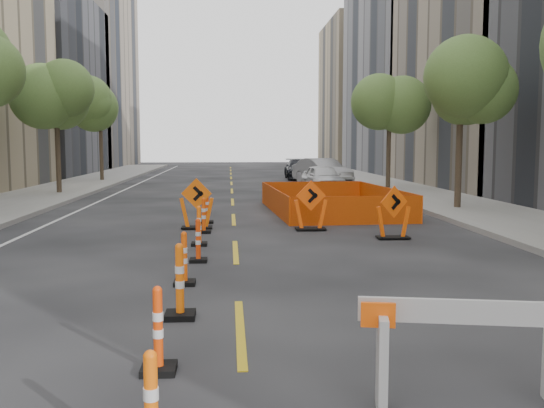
{
  "coord_description": "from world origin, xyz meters",
  "views": [
    {
      "loc": [
        -0.14,
        -10.03,
        2.55
      ],
      "look_at": [
        0.87,
        4.22,
        1.1
      ],
      "focal_mm": 40.0,
      "sensor_mm": 36.0,
      "label": 1
    }
  ],
  "objects": [
    {
      "name": "barricade_board",
      "position": [
        2.14,
        -4.59,
        0.54
      ],
      "size": [
        2.21,
        1.03,
        1.07
      ],
      "primitive_type": null,
      "rotation": [
        0.0,
        0.0,
        -0.19
      ],
      "color": "silver",
      "rests_on": "ground"
    },
    {
      "name": "safety_fence",
      "position": [
        3.6,
        11.98,
        0.45
      ],
      "size": [
        4.63,
        7.41,
        0.9
      ],
      "primitive_type": null,
      "rotation": [
        0.0,
        0.0,
        0.06
      ],
      "color": "#FE5D0D",
      "rests_on": "ground"
    },
    {
      "name": "parked_car_mid",
      "position": [
        5.53,
        26.62,
        0.8
      ],
      "size": [
        3.31,
        5.14,
        1.6
      ],
      "primitive_type": "imported",
      "rotation": [
        0.0,
        0.0,
        0.36
      ],
      "color": "#9F9EA3",
      "rests_on": "ground"
    },
    {
      "name": "ground_plane",
      "position": [
        0.0,
        0.0,
        0.0
      ],
      "size": [
        140.0,
        140.0,
        0.0
      ],
      "primitive_type": "plane",
      "color": "black"
    },
    {
      "name": "bld_left_e",
      "position": [
        -17.0,
        55.6,
        10.0
      ],
      "size": [
        12.0,
        20.0,
        20.0
      ],
      "primitive_type": "cube",
      "color": "gray",
      "rests_on": "ground"
    },
    {
      "name": "channelizer_5",
      "position": [
        -0.89,
        4.94,
        0.5
      ],
      "size": [
        0.39,
        0.39,
        0.99
      ],
      "primitive_type": null,
      "color": "#FF5E0A",
      "rests_on": "ground"
    },
    {
      "name": "parked_car_near",
      "position": [
        4.79,
        21.54,
        0.7
      ],
      "size": [
        2.08,
        4.26,
        1.4
      ],
      "primitive_type": "imported",
      "rotation": [
        0.0,
        0.0,
        0.11
      ],
      "color": "silver",
      "rests_on": "ground"
    },
    {
      "name": "parked_car_far",
      "position": [
        4.81,
        32.19,
        0.71
      ],
      "size": [
        2.15,
        4.98,
        1.43
      ],
      "primitive_type": "imported",
      "rotation": [
        0.0,
        0.0,
        -0.03
      ],
      "color": "black",
      "rests_on": "ground"
    },
    {
      "name": "sidewalk_right",
      "position": [
        9.0,
        12.0,
        0.07
      ],
      "size": [
        4.0,
        90.0,
        0.15
      ],
      "primitive_type": "cube",
      "color": "gray",
      "rests_on": "ground"
    },
    {
      "name": "bld_right_e",
      "position": [
        17.0,
        58.6,
        8.0
      ],
      "size": [
        12.0,
        14.0,
        16.0
      ],
      "primitive_type": "cube",
      "color": "tan",
      "rests_on": "ground"
    },
    {
      "name": "bld_right_c",
      "position": [
        17.0,
        23.8,
        7.0
      ],
      "size": [
        12.0,
        16.0,
        14.0
      ],
      "primitive_type": "cube",
      "color": "gray",
      "rests_on": "ground"
    },
    {
      "name": "chevron_sign_left",
      "position": [
        -1.1,
        7.88,
        0.76
      ],
      "size": [
        1.09,
        0.74,
        1.51
      ],
      "primitive_type": null,
      "rotation": [
        0.0,
        0.0,
        -0.15
      ],
      "color": "#E15809",
      "rests_on": "ground"
    },
    {
      "name": "tree_l_c",
      "position": [
        -8.4,
        20.0,
        4.53
      ],
      "size": [
        2.8,
        2.8,
        5.95
      ],
      "color": "#382B1E",
      "rests_on": "ground"
    },
    {
      "name": "channelizer_2",
      "position": [
        -0.86,
        -1.34,
        0.55
      ],
      "size": [
        0.44,
        0.44,
        1.11
      ],
      "primitive_type": null,
      "color": "#EC5D09",
      "rests_on": "ground"
    },
    {
      "name": "tree_l_d",
      "position": [
        -8.4,
        30.0,
        4.53
      ],
      "size": [
        2.8,
        2.8,
        5.95
      ],
      "color": "#382B1E",
      "rests_on": "ground"
    },
    {
      "name": "chevron_sign_right",
      "position": [
        4.2,
        5.62,
        0.71
      ],
      "size": [
        1.09,
        0.89,
        1.42
      ],
      "primitive_type": null,
      "rotation": [
        0.0,
        0.0,
        0.39
      ],
      "color": "#F0510A",
      "rests_on": "ground"
    },
    {
      "name": "channelizer_1",
      "position": [
        -0.93,
        -3.43,
        0.49
      ],
      "size": [
        0.39,
        0.39,
        0.98
      ],
      "primitive_type": null,
      "color": "#E23C09",
      "rests_on": "ground"
    },
    {
      "name": "channelizer_3",
      "position": [
        -0.95,
        0.76,
        0.49
      ],
      "size": [
        0.38,
        0.38,
        0.97
      ],
      "primitive_type": null,
      "color": "#EE4F0A",
      "rests_on": "ground"
    },
    {
      "name": "tree_r_b",
      "position": [
        8.4,
        12.0,
        4.53
      ],
      "size": [
        2.8,
        2.8,
        5.95
      ],
      "color": "#382B1E",
      "rests_on": "ground"
    },
    {
      "name": "tree_r_c",
      "position": [
        8.4,
        22.0,
        4.53
      ],
      "size": [
        2.8,
        2.8,
        5.95
      ],
      "color": "#382B1E",
      "rests_on": "ground"
    },
    {
      "name": "channelizer_6",
      "position": [
        -0.86,
        7.04,
        0.5
      ],
      "size": [
        0.4,
        0.4,
        1.0
      ],
      "primitive_type": null,
      "color": "#DA4209",
      "rests_on": "ground"
    },
    {
      "name": "bld_right_d",
      "position": [
        17.0,
        40.2,
        10.0
      ],
      "size": [
        12.0,
        18.0,
        20.0
      ],
      "primitive_type": "cube",
      "color": "gray",
      "rests_on": "ground"
    },
    {
      "name": "bld_left_d",
      "position": [
        -17.0,
        39.2,
        7.0
      ],
      "size": [
        12.0,
        16.0,
        14.0
      ],
      "primitive_type": "cube",
      "color": "#4C4C51",
      "rests_on": "ground"
    },
    {
      "name": "channelizer_7",
      "position": [
        -0.84,
        9.13,
        0.49
      ],
      "size": [
        0.39,
        0.39,
        0.98
      ],
      "primitive_type": null,
      "color": "red",
      "rests_on": "ground"
    },
    {
      "name": "chevron_sign_center",
      "position": [
        2.22,
        7.35,
        0.73
      ],
      "size": [
        1.05,
        0.71,
        1.46
      ],
      "primitive_type": null,
      "rotation": [
        0.0,
        0.0,
        0.14
      ],
      "color": "#FF510A",
      "rests_on": "ground"
    },
    {
      "name": "channelizer_4",
      "position": [
        -0.81,
        2.85,
        0.47
      ],
      "size": [
        0.37,
        0.37,
        0.94
      ],
      "primitive_type": null,
      "color": "red",
      "rests_on": "ground"
    }
  ]
}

